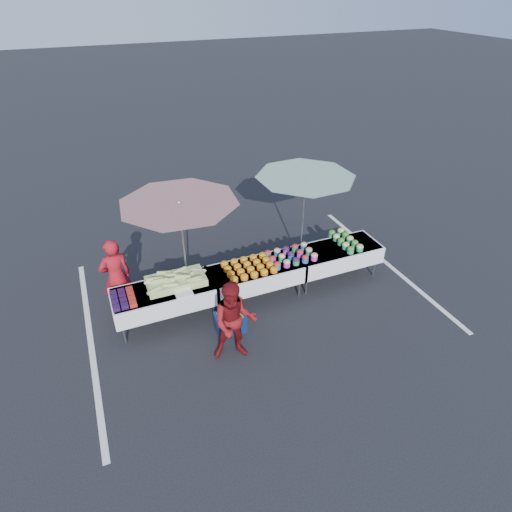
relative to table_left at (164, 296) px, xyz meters
name	(u,v)px	position (x,y,z in m)	size (l,w,h in m)	color
ground	(256,297)	(1.80, 0.00, -0.58)	(80.00, 80.00, 0.00)	black
stripe_left	(91,341)	(-1.40, 0.00, -0.58)	(0.10, 5.00, 0.00)	silver
stripe_right	(386,263)	(5.00, 0.00, -0.58)	(0.10, 5.00, 0.00)	silver
table_left	(164,296)	(0.00, 0.00, 0.00)	(1.86, 0.81, 0.75)	white
table_center	(256,274)	(1.80, 0.00, 0.00)	(1.86, 0.81, 0.75)	white
table_right	(336,254)	(3.60, 0.00, 0.00)	(1.86, 0.81, 0.75)	white
berry_punnets	(123,299)	(-0.71, -0.06, 0.21)	(0.40, 0.54, 0.08)	black
corn_pile	(175,281)	(0.24, 0.04, 0.26)	(1.16, 0.57, 0.26)	#BCDD71
plastic_bags	(184,293)	(0.30, -0.30, 0.19)	(0.30, 0.25, 0.05)	white
carrot_bowls	(249,267)	(1.65, -0.01, 0.22)	(0.95, 0.69, 0.11)	#CA5B16
potato_cups	(291,255)	(2.55, 0.00, 0.25)	(0.94, 0.58, 0.16)	#235CA3
bean_baskets	(345,240)	(3.86, 0.08, 0.24)	(0.36, 0.86, 0.15)	#228A5B
vendor	(116,276)	(-0.73, 0.67, 0.20)	(0.57, 0.37, 1.56)	#A2121E
customer	(234,322)	(0.87, -1.31, 0.17)	(0.73, 0.57, 1.50)	maroon
umbrella_left	(180,212)	(0.54, 0.45, 1.40)	(2.68, 2.68, 2.18)	black
umbrella_right	(305,184)	(3.21, 0.80, 1.32)	(2.72, 2.72, 2.10)	black
storage_bin	(230,322)	(1.01, -0.68, -0.40)	(0.56, 0.42, 0.35)	#0D1D45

